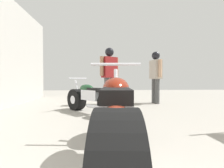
{
  "coord_description": "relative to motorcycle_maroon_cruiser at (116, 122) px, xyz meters",
  "views": [
    {
      "loc": [
        -0.36,
        0.3,
        0.77
      ],
      "look_at": [
        -0.14,
        3.55,
        0.69
      ],
      "focal_mm": 27.0,
      "sensor_mm": 36.0,
      "label": 1
    }
  ],
  "objects": [
    {
      "name": "ground_plane",
      "position": [
        0.23,
        2.09,
        -0.41
      ],
      "size": [
        18.29,
        18.29,
        0.0
      ],
      "primitive_type": "plane",
      "color": "#9E998E"
    },
    {
      "name": "motorcycle_maroon_cruiser",
      "position": [
        0.0,
        0.0,
        0.0
      ],
      "size": [
        0.62,
        2.11,
        0.98
      ],
      "color": "black",
      "rests_on": "ground_plane"
    },
    {
      "name": "mechanic_with_helmet",
      "position": [
        1.68,
        4.0,
        0.6
      ],
      "size": [
        0.32,
        0.67,
        1.7
      ],
      "color": "#4C4C4C",
      "rests_on": "ground_plane"
    },
    {
      "name": "motorcycle_black_naked",
      "position": [
        -0.32,
        2.46,
        -0.08
      ],
      "size": [
        1.33,
        1.47,
        0.82
      ],
      "color": "black",
      "rests_on": "ground_plane"
    },
    {
      "name": "mechanic_in_blue",
      "position": [
        0.15,
        3.89,
        0.66
      ],
      "size": [
        0.64,
        0.48,
        1.78
      ],
      "color": "#4C4C4C",
      "rests_on": "ground_plane"
    }
  ]
}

